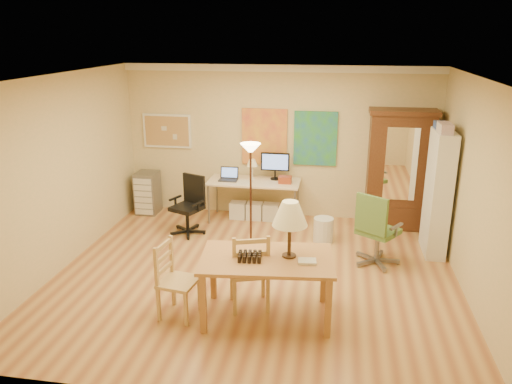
% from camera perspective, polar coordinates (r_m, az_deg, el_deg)
% --- Properties ---
extents(floor, '(5.50, 5.50, 0.00)m').
position_cam_1_polar(floor, '(7.03, -0.08, -9.53)').
color(floor, '#9D5F38').
rests_on(floor, ground).
extents(crown_molding, '(5.50, 0.08, 0.12)m').
position_cam_1_polar(crown_molding, '(8.69, 2.68, 13.95)').
color(crown_molding, white).
rests_on(crown_molding, floor).
extents(corkboard, '(0.90, 0.04, 0.62)m').
position_cam_1_polar(corkboard, '(9.32, -10.12, 6.89)').
color(corkboard, tan).
rests_on(corkboard, floor).
extents(art_panel_left, '(0.80, 0.04, 1.00)m').
position_cam_1_polar(art_panel_left, '(8.90, 0.97, 6.31)').
color(art_panel_left, yellow).
rests_on(art_panel_left, floor).
extents(art_panel_right, '(0.75, 0.04, 0.95)m').
position_cam_1_polar(art_panel_right, '(8.81, 6.80, 6.08)').
color(art_panel_right, teal).
rests_on(art_panel_right, floor).
extents(dining_table, '(1.61, 1.06, 1.43)m').
position_cam_1_polar(dining_table, '(5.73, 2.21, -6.14)').
color(dining_table, olive).
rests_on(dining_table, floor).
extents(ladder_chair_back, '(0.57, 0.56, 0.99)m').
position_cam_1_polar(ladder_chair_back, '(6.09, -0.73, -9.20)').
color(ladder_chair_back, tan).
rests_on(ladder_chair_back, floor).
extents(ladder_chair_left, '(0.47, 0.49, 0.93)m').
position_cam_1_polar(ladder_chair_left, '(6.02, -9.10, -10.11)').
color(ladder_chair_left, tan).
rests_on(ladder_chair_left, floor).
extents(torchiere_lamp, '(0.30, 0.30, 1.68)m').
position_cam_1_polar(torchiere_lamp, '(7.39, -0.62, 3.05)').
color(torchiere_lamp, '#3A1F17').
rests_on(torchiere_lamp, floor).
extents(computer_desk, '(1.61, 0.70, 1.22)m').
position_cam_1_polar(computer_desk, '(8.87, 0.00, -0.43)').
color(computer_desk, beige).
rests_on(computer_desk, floor).
extents(office_chair_black, '(0.60, 0.60, 0.98)m').
position_cam_1_polar(office_chair_black, '(8.41, -7.70, -2.99)').
color(office_chair_black, black).
rests_on(office_chair_black, floor).
extents(office_chair_green, '(0.69, 0.69, 1.09)m').
position_cam_1_polar(office_chair_green, '(7.44, 13.53, -5.97)').
color(office_chair_green, slate).
rests_on(office_chair_green, floor).
extents(drawer_cart, '(0.38, 0.46, 0.77)m').
position_cam_1_polar(drawer_cart, '(9.45, -12.28, -0.08)').
color(drawer_cart, slate).
rests_on(drawer_cart, floor).
extents(armoire, '(1.10, 0.52, 2.03)m').
position_cam_1_polar(armoire, '(8.78, 15.92, 1.63)').
color(armoire, '#3D1D10').
rests_on(armoire, floor).
extents(bookshelf, '(0.28, 0.75, 1.88)m').
position_cam_1_polar(bookshelf, '(7.89, 20.07, -0.20)').
color(bookshelf, white).
rests_on(bookshelf, floor).
extents(wastebin, '(0.32, 0.32, 0.40)m').
position_cam_1_polar(wastebin, '(8.09, 7.71, -4.32)').
color(wastebin, silver).
rests_on(wastebin, floor).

